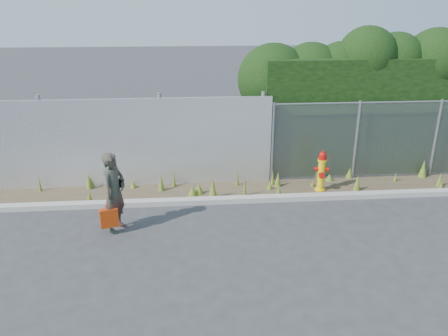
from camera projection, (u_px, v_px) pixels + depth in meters
ground at (246, 242)px, 8.38m from camera, size 80.00×80.00×0.00m
curb at (236, 200)px, 10.03m from camera, size 16.00×0.22×0.12m
weed_strip at (218, 186)px, 10.64m from camera, size 16.00×1.32×0.54m
corrugated_fence at (97, 144)px, 10.53m from camera, size 8.50×0.21×2.30m
chainlink_fence at (396, 139)px, 11.14m from camera, size 6.50×0.07×2.05m
hedge at (384, 91)px, 11.75m from camera, size 7.91×2.02×3.77m
fire_hydrant at (321, 172)px, 10.47m from camera, size 0.35×0.31×1.03m
woman at (114, 192)px, 8.56m from camera, size 0.60×0.70×1.63m
red_tote_bag at (109, 218)px, 8.53m from camera, size 0.35×0.13×0.45m
black_shoulder_bag at (118, 183)px, 8.66m from camera, size 0.22×0.09×0.16m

